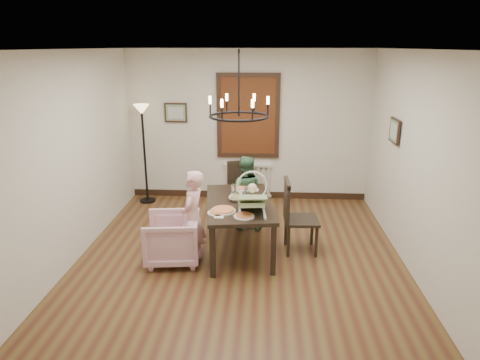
# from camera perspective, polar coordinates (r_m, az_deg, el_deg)

# --- Properties ---
(room_shell) EXTENTS (4.51, 5.00, 2.81)m
(room_shell) POSITION_cam_1_polar(r_m,az_deg,el_deg) (5.95, 0.22, 3.48)
(room_shell) COLOR brown
(room_shell) RESTS_ON ground
(dining_table) EXTENTS (1.10, 1.69, 0.74)m
(dining_table) POSITION_cam_1_polar(r_m,az_deg,el_deg) (6.04, -0.14, -3.67)
(dining_table) COLOR black
(dining_table) RESTS_ON room_shell
(chair_far) EXTENTS (0.58, 0.58, 1.04)m
(chair_far) POSITION_cam_1_polar(r_m,az_deg,el_deg) (7.03, 0.54, -1.80)
(chair_far) COLOR black
(chair_far) RESTS_ON room_shell
(chair_right) EXTENTS (0.50, 0.50, 1.08)m
(chair_right) POSITION_cam_1_polar(r_m,az_deg,el_deg) (6.13, 8.20, -4.77)
(chair_right) COLOR black
(chair_right) RESTS_ON room_shell
(armchair) EXTENTS (0.81, 0.79, 0.67)m
(armchair) POSITION_cam_1_polar(r_m,az_deg,el_deg) (5.95, -9.04, -7.70)
(armchair) COLOR #E7B1C2
(armchair) RESTS_ON room_shell
(elderly_woman) EXTENTS (0.33, 0.44, 1.08)m
(elderly_woman) POSITION_cam_1_polar(r_m,az_deg,el_deg) (5.79, -6.28, -6.06)
(elderly_woman) COLOR #E2A0A4
(elderly_woman) RESTS_ON room_shell
(seated_man) EXTENTS (0.49, 0.39, 1.00)m
(seated_man) POSITION_cam_1_polar(r_m,az_deg,el_deg) (6.84, 0.63, -2.53)
(seated_man) COLOR #416D4A
(seated_man) RESTS_ON room_shell
(baby_bouncer) EXTENTS (0.47, 0.61, 0.38)m
(baby_bouncer) POSITION_cam_1_polar(r_m,az_deg,el_deg) (5.58, 1.59, -2.50)
(baby_bouncer) COLOR #B8D593
(baby_bouncer) RESTS_ON dining_table
(salad_bowl) EXTENTS (0.28, 0.28, 0.07)m
(salad_bowl) POSITION_cam_1_polar(r_m,az_deg,el_deg) (6.04, -0.38, -2.45)
(salad_bowl) COLOR white
(salad_bowl) RESTS_ON dining_table
(pizza_platter) EXTENTS (0.33, 0.33, 0.04)m
(pizza_platter) POSITION_cam_1_polar(r_m,az_deg,el_deg) (5.66, -2.27, -4.06)
(pizza_platter) COLOR tan
(pizza_platter) RESTS_ON dining_table
(drinking_glass) EXTENTS (0.07, 0.07, 0.15)m
(drinking_glass) POSITION_cam_1_polar(r_m,az_deg,el_deg) (6.15, 0.91, -1.69)
(drinking_glass) COLOR silver
(drinking_glass) RESTS_ON dining_table
(window_blinds) EXTENTS (1.00, 0.03, 1.40)m
(window_blinds) POSITION_cam_1_polar(r_m,az_deg,el_deg) (7.96, 1.09, 8.52)
(window_blinds) COLOR brown
(window_blinds) RESTS_ON room_shell
(radiator) EXTENTS (0.92, 0.12, 0.62)m
(radiator) POSITION_cam_1_polar(r_m,az_deg,el_deg) (8.27, 1.05, -0.04)
(radiator) COLOR silver
(radiator) RESTS_ON room_shell
(picture_back) EXTENTS (0.42, 0.03, 0.36)m
(picture_back) POSITION_cam_1_polar(r_m,az_deg,el_deg) (8.13, -8.56, 8.88)
(picture_back) COLOR black
(picture_back) RESTS_ON room_shell
(picture_right) EXTENTS (0.03, 0.42, 0.36)m
(picture_right) POSITION_cam_1_polar(r_m,az_deg,el_deg) (6.68, 19.90, 6.18)
(picture_right) COLOR black
(picture_right) RESTS_ON room_shell
(floor_lamp) EXTENTS (0.30, 0.30, 1.80)m
(floor_lamp) POSITION_cam_1_polar(r_m,az_deg,el_deg) (8.11, -12.59, 3.21)
(floor_lamp) COLOR black
(floor_lamp) RESTS_ON room_shell
(chandelier) EXTENTS (0.80, 0.80, 0.04)m
(chandelier) POSITION_cam_1_polar(r_m,az_deg,el_deg) (5.71, -0.15, 8.50)
(chandelier) COLOR black
(chandelier) RESTS_ON room_shell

